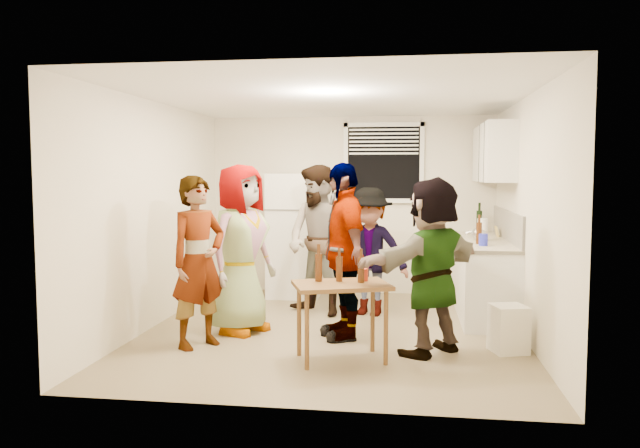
# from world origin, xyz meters

# --- Properties ---
(room) EXTENTS (4.00, 4.50, 2.50)m
(room) POSITION_xyz_m (0.00, 0.00, 0.00)
(room) COLOR white
(room) RESTS_ON ground
(window) EXTENTS (1.12, 0.10, 1.06)m
(window) POSITION_xyz_m (0.45, 2.21, 1.85)
(window) COLOR white
(window) RESTS_ON room
(refrigerator) EXTENTS (0.70, 0.70, 1.70)m
(refrigerator) POSITION_xyz_m (-0.75, 1.88, 0.85)
(refrigerator) COLOR white
(refrigerator) RESTS_ON ground
(counter_lower) EXTENTS (0.60, 2.20, 0.86)m
(counter_lower) POSITION_xyz_m (1.70, 1.15, 0.43)
(counter_lower) COLOR white
(counter_lower) RESTS_ON ground
(countertop) EXTENTS (0.64, 2.22, 0.04)m
(countertop) POSITION_xyz_m (1.70, 1.15, 0.88)
(countertop) COLOR beige
(countertop) RESTS_ON counter_lower
(backsplash) EXTENTS (0.03, 2.20, 0.36)m
(backsplash) POSITION_xyz_m (1.99, 1.15, 1.08)
(backsplash) COLOR beige
(backsplash) RESTS_ON countertop
(upper_cabinets) EXTENTS (0.34, 1.60, 0.70)m
(upper_cabinets) POSITION_xyz_m (1.83, 1.35, 1.95)
(upper_cabinets) COLOR white
(upper_cabinets) RESTS_ON room
(kettle) EXTENTS (0.29, 0.27, 0.20)m
(kettle) POSITION_xyz_m (1.65, 1.03, 0.90)
(kettle) COLOR silver
(kettle) RESTS_ON countertop
(paper_towel) EXTENTS (0.12, 0.12, 0.27)m
(paper_towel) POSITION_xyz_m (1.68, 1.03, 0.90)
(paper_towel) COLOR white
(paper_towel) RESTS_ON countertop
(wine_bottle) EXTENTS (0.08, 0.08, 0.30)m
(wine_bottle) POSITION_xyz_m (1.75, 2.02, 0.90)
(wine_bottle) COLOR black
(wine_bottle) RESTS_ON countertop
(beer_bottle_counter) EXTENTS (0.06, 0.06, 0.25)m
(beer_bottle_counter) POSITION_xyz_m (1.60, 0.68, 0.90)
(beer_bottle_counter) COLOR #47230C
(beer_bottle_counter) RESTS_ON countertop
(blue_cup) EXTENTS (0.10, 0.10, 0.13)m
(blue_cup) POSITION_xyz_m (1.63, 0.50, 0.90)
(blue_cup) COLOR #252BC5
(blue_cup) RESTS_ON countertop
(picture_frame) EXTENTS (0.02, 0.16, 0.13)m
(picture_frame) POSITION_xyz_m (1.92, 1.56, 0.97)
(picture_frame) COLOR #DABA5A
(picture_frame) RESTS_ON countertop
(trash_bin) EXTENTS (0.38, 0.38, 0.45)m
(trash_bin) POSITION_xyz_m (1.76, -0.55, 0.25)
(trash_bin) COLOR white
(trash_bin) RESTS_ON ground
(serving_table) EXTENTS (0.98, 0.81, 0.71)m
(serving_table) POSITION_xyz_m (0.20, -1.03, 0.00)
(serving_table) COLOR brown
(serving_table) RESTS_ON ground
(beer_bottle_table) EXTENTS (0.07, 0.07, 0.26)m
(beer_bottle_table) POSITION_xyz_m (-0.02, -0.96, 0.71)
(beer_bottle_table) COLOR #47230C
(beer_bottle_table) RESTS_ON serving_table
(red_cup) EXTENTS (0.08, 0.08, 0.11)m
(red_cup) POSITION_xyz_m (0.39, -0.87, 0.71)
(red_cup) COLOR red
(red_cup) RESTS_ON serving_table
(guest_grey) EXTENTS (2.00, 1.57, 0.57)m
(guest_grey) POSITION_xyz_m (-0.97, -0.16, 0.00)
(guest_grey) COLOR #969696
(guest_grey) RESTS_ON ground
(guest_stripe) EXTENTS (1.73, 1.47, 0.40)m
(guest_stripe) POSITION_xyz_m (-1.23, -0.77, 0.00)
(guest_stripe) COLOR #141933
(guest_stripe) RESTS_ON ground
(guest_back_left) EXTENTS (1.75, 1.99, 0.68)m
(guest_back_left) POSITION_xyz_m (-0.26, 0.78, 0.00)
(guest_back_left) COLOR brown
(guest_back_left) RESTS_ON ground
(guest_back_right) EXTENTS (1.38, 1.75, 0.57)m
(guest_back_right) POSITION_xyz_m (0.34, 0.85, 0.00)
(guest_back_right) COLOR #3B3C40
(guest_back_right) RESTS_ON ground
(guest_black) EXTENTS (2.08, 1.64, 0.44)m
(guest_black) POSITION_xyz_m (0.14, -0.24, 0.00)
(guest_black) COLOR black
(guest_black) RESTS_ON ground
(guest_orange) EXTENTS (2.28, 2.28, 0.49)m
(guest_orange) POSITION_xyz_m (1.02, -0.69, 0.00)
(guest_orange) COLOR #CD6842
(guest_orange) RESTS_ON ground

